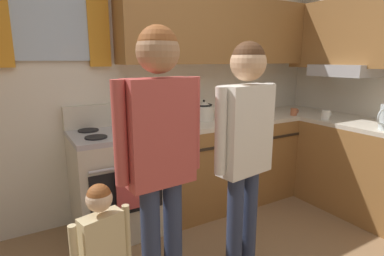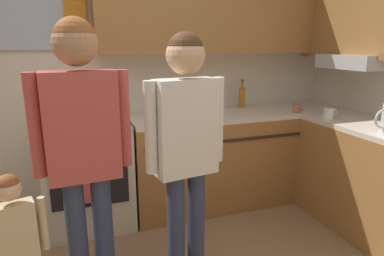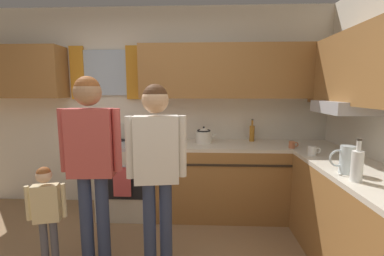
% 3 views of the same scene
% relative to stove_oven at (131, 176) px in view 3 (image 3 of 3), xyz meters
% --- Properties ---
extents(back_wall_unit, '(4.60, 0.42, 2.60)m').
position_rel_stove_oven_xyz_m(back_wall_unit, '(0.27, 0.28, 1.02)').
color(back_wall_unit, silver).
rests_on(back_wall_unit, ground).
extents(kitchen_counter_run, '(2.15, 2.10, 0.90)m').
position_rel_stove_oven_xyz_m(kitchen_counter_run, '(1.75, -0.43, -0.02)').
color(kitchen_counter_run, '#9E6B38').
rests_on(kitchen_counter_run, ground).
extents(stove_oven, '(0.70, 0.67, 1.10)m').
position_rel_stove_oven_xyz_m(stove_oven, '(0.00, 0.00, 0.00)').
color(stove_oven, beige).
rests_on(stove_oven, ground).
extents(bottle_oil_amber, '(0.06, 0.06, 0.29)m').
position_rel_stove_oven_xyz_m(bottle_oil_amber, '(1.53, 0.17, 0.54)').
color(bottle_oil_amber, '#B27223').
rests_on(bottle_oil_amber, kitchen_counter_run).
extents(bottle_milk_white, '(0.08, 0.08, 0.31)m').
position_rel_stove_oven_xyz_m(bottle_milk_white, '(2.01, -1.29, 0.55)').
color(bottle_milk_white, white).
rests_on(bottle_milk_white, kitchen_counter_run).
extents(mug_ceramic_white, '(0.13, 0.08, 0.09)m').
position_rel_stove_oven_xyz_m(mug_ceramic_white, '(2.00, -0.55, 0.48)').
color(mug_ceramic_white, white).
rests_on(mug_ceramic_white, kitchen_counter_run).
extents(cup_terracotta, '(0.11, 0.07, 0.08)m').
position_rel_stove_oven_xyz_m(cup_terracotta, '(1.92, -0.22, 0.47)').
color(cup_terracotta, '#B76642').
rests_on(cup_terracotta, kitchen_counter_run).
extents(stovetop_kettle, '(0.27, 0.20, 0.21)m').
position_rel_stove_oven_xyz_m(stovetop_kettle, '(0.92, 0.03, 0.53)').
color(stovetop_kettle, silver).
rests_on(stovetop_kettle, kitchen_counter_run).
extents(water_pitcher, '(0.19, 0.11, 0.22)m').
position_rel_stove_oven_xyz_m(water_pitcher, '(2.03, -1.11, 0.54)').
color(water_pitcher, silver).
rests_on(water_pitcher, kitchen_counter_run).
extents(adult_holding_child, '(0.51, 0.23, 1.66)m').
position_rel_stove_oven_xyz_m(adult_holding_child, '(-0.03, -1.03, 0.58)').
color(adult_holding_child, '#2D3856').
rests_on(adult_holding_child, ground).
extents(adult_in_plaid, '(0.49, 0.22, 1.60)m').
position_rel_stove_oven_xyz_m(adult_in_plaid, '(0.53, -1.06, 0.54)').
color(adult_in_plaid, '#2D3856').
rests_on(adult_in_plaid, ground).
extents(small_child, '(0.31, 0.14, 0.93)m').
position_rel_stove_oven_xyz_m(small_child, '(-0.40, -1.13, 0.11)').
color(small_child, '#4C4C56').
rests_on(small_child, ground).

